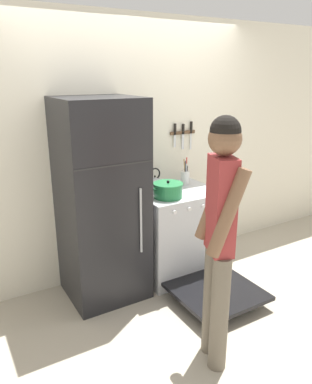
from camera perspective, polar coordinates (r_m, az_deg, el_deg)
ground_plane at (r=4.20m, az=-3.13°, el=-10.91°), size 14.00×14.00×0.00m
wall_back at (r=3.79m, az=-3.66°, el=6.47°), size 10.00×0.06×2.55m
refrigerator at (r=3.37m, az=-8.28°, el=-1.49°), size 0.69×0.68×1.82m
stove_range at (r=3.86m, az=3.30°, el=-6.31°), size 0.81×1.37×0.89m
dutch_oven_pot at (r=3.51m, az=1.84°, el=0.29°), size 0.32×0.28×0.17m
tea_kettle at (r=3.73m, az=-0.15°, el=1.37°), size 0.20×0.16×0.23m
utensil_jar at (r=3.93m, az=4.46°, el=2.27°), size 0.09×0.09×0.29m
person at (r=2.51m, az=9.68°, el=-6.01°), size 0.37×0.42×1.77m
wall_knife_strip at (r=4.02m, az=4.11°, el=9.09°), size 0.31×0.03×0.30m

